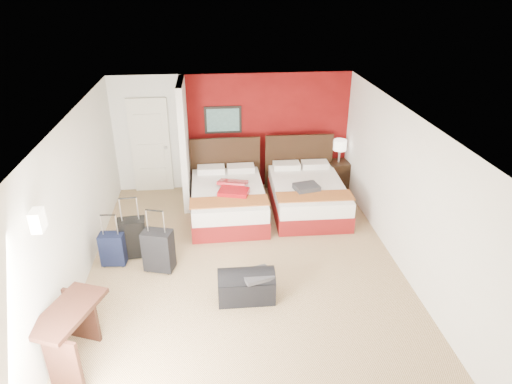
{
  "coord_description": "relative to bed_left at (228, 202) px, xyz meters",
  "views": [
    {
      "loc": [
        -0.44,
        -6.02,
        4.34
      ],
      "look_at": [
        0.25,
        0.8,
        1.0
      ],
      "focal_mm": 31.76,
      "sensor_mm": 36.0,
      "label": 1
    }
  ],
  "objects": [
    {
      "name": "ground",
      "position": [
        0.19,
        -1.85,
        -0.3
      ],
      "size": [
        6.5,
        6.5,
        0.0
      ],
      "primitive_type": "plane",
      "color": "tan",
      "rests_on": "ground"
    },
    {
      "name": "room_walls",
      "position": [
        -1.22,
        -0.43,
        0.96
      ],
      "size": [
        5.02,
        6.52,
        2.5
      ],
      "color": "white",
      "rests_on": "ground"
    },
    {
      "name": "red_accent_panel",
      "position": [
        0.94,
        1.38,
        0.95
      ],
      "size": [
        3.5,
        0.04,
        2.5
      ],
      "primitive_type": "cube",
      "color": "maroon",
      "rests_on": "ground"
    },
    {
      "name": "partition_wall",
      "position": [
        -0.81,
        0.76,
        0.95
      ],
      "size": [
        0.12,
        1.2,
        2.5
      ],
      "primitive_type": "cube",
      "color": "silver",
      "rests_on": "ground"
    },
    {
      "name": "entry_door",
      "position": [
        -1.56,
        1.35,
        0.73
      ],
      "size": [
        0.82,
        0.06,
        2.05
      ],
      "primitive_type": "cube",
      "color": "silver",
      "rests_on": "ground"
    },
    {
      "name": "bed_left",
      "position": [
        0.0,
        0.0,
        0.0
      ],
      "size": [
        1.42,
        2.02,
        0.6
      ],
      "primitive_type": "cube",
      "rotation": [
        0.0,
        0.0,
        0.01
      ],
      "color": "white",
      "rests_on": "ground"
    },
    {
      "name": "bed_right",
      "position": [
        1.59,
        0.06,
        -0.0
      ],
      "size": [
        1.43,
        2.01,
        0.6
      ],
      "primitive_type": "cube",
      "rotation": [
        0.0,
        0.0,
        -0.02
      ],
      "color": "silver",
      "rests_on": "ground"
    },
    {
      "name": "red_suitcase_open",
      "position": [
        0.1,
        -0.1,
        0.35
      ],
      "size": [
        0.74,
        0.88,
        0.09
      ],
      "primitive_type": "cube",
      "rotation": [
        0.0,
        0.0,
        -0.28
      ],
      "color": "#A70E16",
      "rests_on": "bed_left"
    },
    {
      "name": "jacket_bundle",
      "position": [
        1.49,
        -0.24,
        0.35
      ],
      "size": [
        0.51,
        0.44,
        0.11
      ],
      "primitive_type": "cube",
      "rotation": [
        0.0,
        0.0,
        0.22
      ],
      "color": "#393A3F",
      "rests_on": "bed_right"
    },
    {
      "name": "nightstand",
      "position": [
        2.46,
        1.04,
        0.01
      ],
      "size": [
        0.49,
        0.49,
        0.62
      ],
      "primitive_type": "cube",
      "rotation": [
        0.0,
        0.0,
        0.11
      ],
      "color": "black",
      "rests_on": "ground"
    },
    {
      "name": "table_lamp",
      "position": [
        2.46,
        1.04,
        0.57
      ],
      "size": [
        0.31,
        0.31,
        0.5
      ],
      "primitive_type": "cylinder",
      "rotation": [
        0.0,
        0.0,
        0.11
      ],
      "color": "white",
      "rests_on": "nightstand"
    },
    {
      "name": "suitcase_black",
      "position": [
        -1.64,
        -1.27,
        0.04
      ],
      "size": [
        0.47,
        0.32,
        0.67
      ],
      "primitive_type": "cube",
      "rotation": [
        0.0,
        0.0,
        0.1
      ],
      "color": "black",
      "rests_on": "ground"
    },
    {
      "name": "suitcase_charcoal",
      "position": [
        -1.18,
        -1.7,
        0.04
      ],
      "size": [
        0.52,
        0.4,
        0.68
      ],
      "primitive_type": "cube",
      "rotation": [
        0.0,
        0.0,
        -0.28
      ],
      "color": "black",
      "rests_on": "ground"
    },
    {
      "name": "suitcase_navy",
      "position": [
        -1.94,
        -1.48,
        -0.03
      ],
      "size": [
        0.41,
        0.27,
        0.54
      ],
      "primitive_type": "cube",
      "rotation": [
        0.0,
        0.0,
        -0.08
      ],
      "color": "black",
      "rests_on": "ground"
    },
    {
      "name": "duffel_bag",
      "position": [
        0.15,
        -2.56,
        -0.09
      ],
      "size": [
        0.83,
        0.45,
        0.42
      ],
      "primitive_type": "cube",
      "rotation": [
        0.0,
        0.0,
        -0.01
      ],
      "color": "black",
      "rests_on": "ground"
    },
    {
      "name": "jacket_draped",
      "position": [
        0.3,
        -2.61,
        0.14
      ],
      "size": [
        0.5,
        0.46,
        0.06
      ],
      "primitive_type": "cube",
      "rotation": [
        0.0,
        0.0,
        0.3
      ],
      "color": "#36363B",
      "rests_on": "duffel_bag"
    },
    {
      "name": "desk",
      "position": [
        -2.02,
        -3.56,
        0.11
      ],
      "size": [
        0.81,
        1.09,
        0.82
      ],
      "primitive_type": "cube",
      "rotation": [
        0.0,
        0.0,
        -0.37
      ],
      "color": "black",
      "rests_on": "ground"
    }
  ]
}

